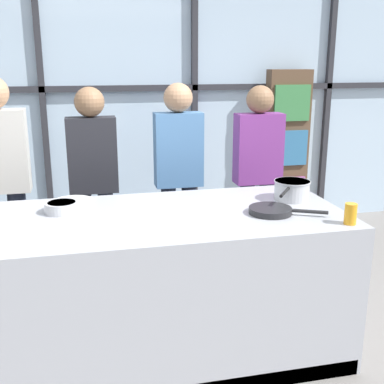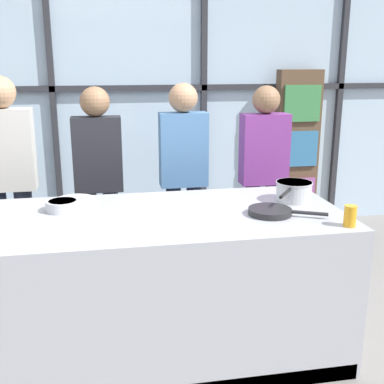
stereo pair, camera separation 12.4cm
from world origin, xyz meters
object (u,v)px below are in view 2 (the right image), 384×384
object	(u,v)px
juice_glass_near	(350,216)
spectator_center_left	(99,174)
spectator_far_left	(8,173)
spectator_far_right	(263,169)
frying_pan	(271,211)
spectator_center_right	(184,169)
mixing_bowl	(63,205)
saucepan	(294,191)
white_plate	(75,200)

from	to	relation	value
juice_glass_near	spectator_center_left	bearing A→B (deg)	133.64
spectator_far_left	spectator_far_right	world-z (taller)	spectator_far_left
frying_pan	spectator_center_right	bearing A→B (deg)	106.12
spectator_far_right	frying_pan	size ratio (longest dim) A/B	3.70
mixing_bowl	saucepan	bearing A→B (deg)	-2.16
spectator_far_right	saucepan	distance (m)	0.92
spectator_center_left	juice_glass_near	size ratio (longest dim) A/B	13.60
spectator_far_right	frying_pan	world-z (taller)	spectator_far_right
spectator_center_left	white_plate	bearing A→B (deg)	77.12
spectator_far_left	spectator_center_right	world-z (taller)	spectator_far_left
spectator_far_right	juice_glass_near	size ratio (longest dim) A/B	13.56
spectator_center_right	frying_pan	bearing A→B (deg)	106.12
spectator_center_left	juice_glass_near	bearing A→B (deg)	133.64
spectator_center_left	spectator_center_right	world-z (taller)	spectator_center_right
spectator_far_left	white_plate	world-z (taller)	spectator_far_left
spectator_center_right	white_plate	world-z (taller)	spectator_center_right
spectator_center_left	saucepan	distance (m)	1.56
saucepan	juice_glass_near	bearing A→B (deg)	-77.55
mixing_bowl	juice_glass_near	xyz separation A→B (m)	(1.59, -0.58, 0.02)
white_plate	juice_glass_near	size ratio (longest dim) A/B	2.18
spectator_far_left	mixing_bowl	xyz separation A→B (m)	(0.47, -0.86, -0.02)
spectator_far_left	spectator_center_left	world-z (taller)	spectator_far_left
spectator_center_left	mixing_bowl	bearing A→B (deg)	76.11
frying_pan	mixing_bowl	world-z (taller)	mixing_bowl
white_plate	juice_glass_near	bearing A→B (deg)	-27.20
spectator_far_right	white_plate	world-z (taller)	spectator_far_right
frying_pan	juice_glass_near	distance (m)	0.45
spectator_center_left	white_plate	size ratio (longest dim) A/B	6.23
saucepan	mixing_bowl	world-z (taller)	saucepan
frying_pan	saucepan	distance (m)	0.35
spectator_far_left	spectator_center_right	distance (m)	1.36
spectator_center_right	mixing_bowl	xyz separation A→B (m)	(-0.89, -0.86, 0.00)
juice_glass_near	mixing_bowl	bearing A→B (deg)	159.81
frying_pan	juice_glass_near	bearing A→B (deg)	-37.79
spectator_center_right	juice_glass_near	bearing A→B (deg)	115.71
saucepan	spectator_far_right	bearing A→B (deg)	83.56
spectator_center_left	spectator_center_right	bearing A→B (deg)	-180.00
white_plate	juice_glass_near	xyz separation A→B (m)	(1.53, -0.78, 0.05)
spectator_center_left	white_plate	world-z (taller)	spectator_center_left
mixing_bowl	frying_pan	bearing A→B (deg)	-13.99
saucepan	white_plate	xyz separation A→B (m)	(-1.41, 0.26, -0.06)
spectator_center_right	frying_pan	world-z (taller)	spectator_center_right
mixing_bowl	juice_glass_near	bearing A→B (deg)	-20.19
frying_pan	juice_glass_near	world-z (taller)	juice_glass_near
juice_glass_near	spectator_far_left	bearing A→B (deg)	144.95
spectator_far_left	frying_pan	xyz separation A→B (m)	(1.70, -1.17, -0.04)
frying_pan	white_plate	size ratio (longest dim) A/B	1.68
spectator_far_right	frying_pan	distance (m)	1.21
frying_pan	white_plate	world-z (taller)	frying_pan
spectator_far_left	juice_glass_near	bearing A→B (deg)	144.95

